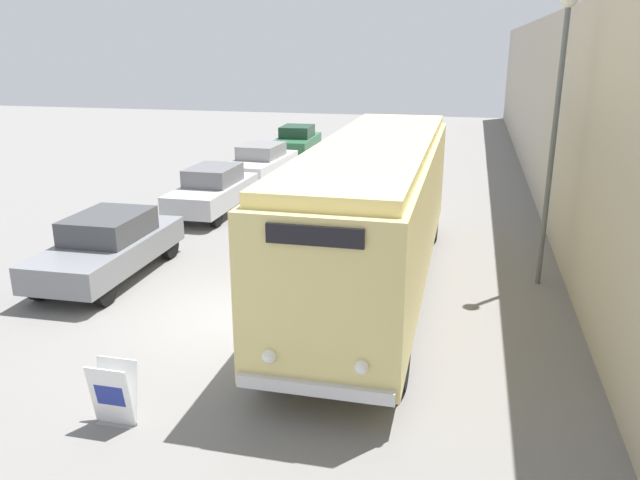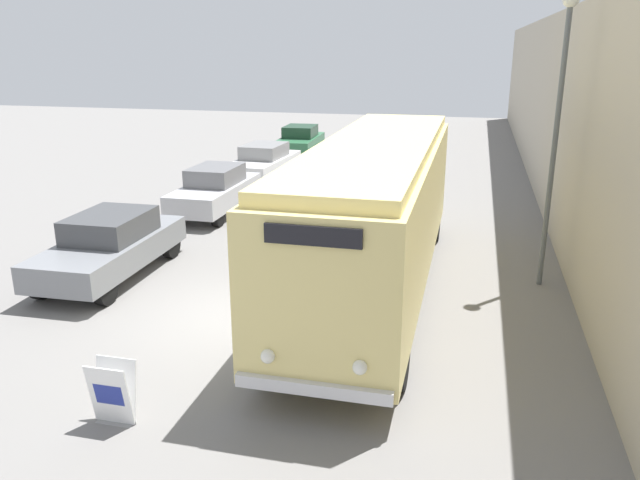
# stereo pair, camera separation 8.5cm
# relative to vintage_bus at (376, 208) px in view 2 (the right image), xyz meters

# --- Properties ---
(ground_plane) EXTENTS (80.00, 80.00, 0.00)m
(ground_plane) POSITION_rel_vintage_bus_xyz_m (-2.55, -2.16, -1.97)
(ground_plane) COLOR slate
(building_wall_right) EXTENTS (0.30, 60.00, 6.52)m
(building_wall_right) POSITION_rel_vintage_bus_xyz_m (4.58, 7.84, 1.29)
(building_wall_right) COLOR #B2A893
(building_wall_right) RESTS_ON ground_plane
(vintage_bus) EXTENTS (2.51, 11.42, 3.48)m
(vintage_bus) POSITION_rel_vintage_bus_xyz_m (0.00, 0.00, 0.00)
(vintage_bus) COLOR black
(vintage_bus) RESTS_ON ground_plane
(sign_board) EXTENTS (0.66, 0.38, 1.01)m
(sign_board) POSITION_rel_vintage_bus_xyz_m (-2.94, -6.28, -1.48)
(sign_board) COLOR gray
(sign_board) RESTS_ON ground_plane
(streetlamp) EXTENTS (0.36, 0.36, 6.57)m
(streetlamp) POSITION_rel_vintage_bus_xyz_m (3.80, 1.29, 2.28)
(streetlamp) COLOR #595E60
(streetlamp) RESTS_ON ground_plane
(parked_car_near) EXTENTS (1.97, 4.71, 1.57)m
(parked_car_near) POSITION_rel_vintage_bus_xyz_m (-6.41, -0.66, -1.17)
(parked_car_near) COLOR black
(parked_car_near) RESTS_ON ground_plane
(parked_car_mid) EXTENTS (1.72, 4.44, 1.59)m
(parked_car_mid) POSITION_rel_vintage_bus_xyz_m (-6.33, 5.62, -1.17)
(parked_car_mid) COLOR black
(parked_car_mid) RESTS_ON ground_plane
(parked_car_far) EXTENTS (2.01, 4.77, 1.46)m
(parked_car_far) POSITION_rel_vintage_bus_xyz_m (-6.60, 11.48, -1.22)
(parked_car_far) COLOR black
(parked_car_far) RESTS_ON ground_plane
(parked_car_distant) EXTENTS (1.97, 4.39, 1.50)m
(parked_car_distant) POSITION_rel_vintage_bus_xyz_m (-6.72, 17.62, -1.20)
(parked_car_distant) COLOR black
(parked_car_distant) RESTS_ON ground_plane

